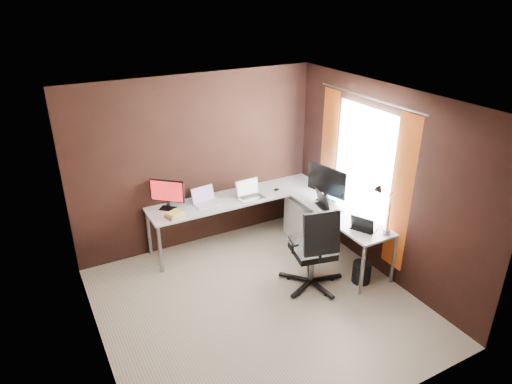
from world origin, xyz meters
TOP-DOWN VIEW (x-y plane):
  - room at (0.34, 0.07)m, footprint 3.60×3.60m
  - desk at (0.84, 1.04)m, footprint 2.65×2.25m
  - drawer_pedestal at (1.43, 1.15)m, footprint 0.42×0.50m
  - monitor_left at (-0.54, 1.61)m, footprint 0.38×0.34m
  - monitor_right at (1.51, 0.76)m, footprint 0.23×0.64m
  - laptop_white at (-0.02, 1.52)m, footprint 0.37×0.29m
  - laptop_silver at (0.62, 1.41)m, footprint 0.38×0.28m
  - laptop_black_big at (1.40, 0.59)m, footprint 0.33×0.41m
  - laptop_black_small at (1.44, -0.13)m, footprint 0.33×0.37m
  - book_stack at (-0.54, 1.33)m, footprint 0.26×0.24m
  - mouse_left at (-0.50, 1.30)m, footprint 0.09×0.07m
  - mouse_corner at (1.08, 1.41)m, footprint 0.10×0.07m
  - desk_lamp at (1.56, -0.29)m, footprint 0.20×0.23m
  - office_chair at (0.80, 0.02)m, footprint 0.64×0.66m
  - wastebasket at (1.42, -0.21)m, footprint 0.30×0.30m

SIDE VIEW (x-z plane):
  - wastebasket at x=1.42m, z-range 0.00..0.28m
  - drawer_pedestal at x=1.43m, z-range 0.00..0.60m
  - office_chair at x=0.80m, z-range -0.24..0.91m
  - desk at x=0.84m, z-range 0.31..1.04m
  - mouse_left at x=-0.50m, z-range 0.73..0.76m
  - mouse_corner at x=1.08m, z-range 0.73..0.77m
  - book_stack at x=-0.54m, z-range 0.73..0.80m
  - laptop_black_small at x=1.44m, z-range 0.67..0.88m
  - laptop_white at x=-0.02m, z-range 0.67..0.90m
  - laptop_black_big at x=1.40m, z-range 0.66..0.91m
  - laptop_silver at x=0.62m, z-range 0.66..0.91m
  - monitor_left at x=-0.54m, z-range 0.76..1.18m
  - monitor_right at x=1.51m, z-range 0.76..1.30m
  - desk_lamp at x=1.56m, z-range 0.81..1.45m
  - room at x=0.34m, z-range 0.03..2.53m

